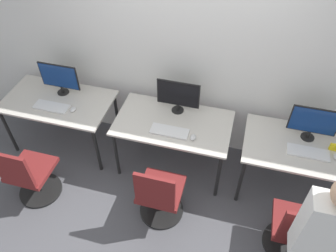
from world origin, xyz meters
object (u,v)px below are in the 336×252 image
at_px(keyboard_right, 308,152).
at_px(office_chair_left, 30,176).
at_px(monitor_right, 314,122).
at_px(mouse_right, 336,156).
at_px(person_right, 316,242).
at_px(keyboard_center, 170,131).
at_px(office_chair_right, 295,232).
at_px(mouse_center, 193,137).
at_px(keyboard_left, 51,107).
at_px(monitor_left, 59,78).
at_px(office_chair_center, 160,197).
at_px(monitor_center, 178,95).
at_px(mouse_left, 73,110).

bearing_deg(keyboard_right, office_chair_left, -164.47).
xyz_separation_m(monitor_right, keyboard_right, (0.00, -0.23, -0.21)).
bearing_deg(mouse_right, person_right, -104.82).
bearing_deg(person_right, keyboard_center, 145.14).
bearing_deg(office_chair_right, keyboard_center, 156.19).
distance_m(office_chair_left, office_chair_right, 2.78).
bearing_deg(mouse_center, office_chair_right, -27.51).
bearing_deg(monitor_right, keyboard_left, -174.35).
height_order(monitor_left, office_chair_center, monitor_left).
height_order(mouse_center, office_chair_right, office_chair_right).
height_order(keyboard_left, office_chair_right, office_chair_right).
height_order(keyboard_center, keyboard_right, same).
bearing_deg(keyboard_right, office_chair_center, -154.49).
distance_m(monitor_left, office_chair_right, 3.03).
bearing_deg(keyboard_left, office_chair_center, -22.13).
bearing_deg(mouse_center, mouse_right, 4.81).
relative_size(keyboard_center, office_chair_right, 0.47).
bearing_deg(monitor_center, mouse_center, -55.65).
bearing_deg(office_chair_right, monitor_right, 87.99).
relative_size(monitor_right, mouse_right, 5.35).
distance_m(monitor_left, office_chair_left, 1.17).
bearing_deg(person_right, mouse_left, 158.29).
bearing_deg(mouse_left, keyboard_right, 0.86).
xyz_separation_m(office_chair_left, monitor_right, (2.81, 1.01, 0.59)).
relative_size(mouse_center, office_chair_center, 0.10).
xyz_separation_m(keyboard_center, mouse_center, (0.26, -0.03, 0.01)).
height_order(mouse_center, monitor_right, monitor_right).
relative_size(keyboard_left, keyboard_right, 1.00).
distance_m(monitor_right, office_chair_right, 1.10).
bearing_deg(mouse_left, keyboard_center, -1.99).
bearing_deg(mouse_left, person_right, -21.71).
relative_size(keyboard_right, office_chair_right, 0.47).
distance_m(office_chair_left, keyboard_right, 2.94).
bearing_deg(monitor_right, keyboard_center, -167.87).
bearing_deg(office_chair_center, office_chair_right, -1.64).
xyz_separation_m(mouse_left, keyboard_right, (2.58, 0.04, -0.01)).
height_order(office_chair_center, office_chair_right, same).
relative_size(keyboard_left, keyboard_center, 1.00).
bearing_deg(office_chair_center, mouse_center, 68.88).
bearing_deg(keyboard_left, monitor_left, 90.00).
bearing_deg(office_chair_left, keyboard_right, 15.53).
distance_m(keyboard_right, person_right, 1.07).
xyz_separation_m(mouse_center, person_right, (1.15, -0.95, 0.15)).
relative_size(monitor_left, monitor_right, 1.00).
bearing_deg(office_chair_left, office_chair_center, 4.95).
distance_m(office_chair_center, keyboard_right, 1.57).
bearing_deg(keyboard_center, mouse_center, -5.76).
relative_size(mouse_left, keyboard_center, 0.22).
distance_m(monitor_left, office_chair_center, 1.82).
height_order(mouse_center, keyboard_right, mouse_center).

